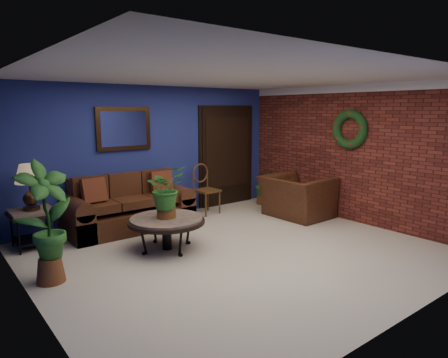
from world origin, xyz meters
TOP-DOWN VIEW (x-y plane):
  - floor at (0.00, 0.00)m, footprint 5.50×5.50m
  - wall_back at (0.00, 2.50)m, footprint 5.50×0.04m
  - wall_left at (-2.75, 0.00)m, footprint 0.04×5.00m
  - wall_right_brick at (2.75, 0.00)m, footprint 0.04×5.00m
  - ceiling at (0.00, 0.00)m, footprint 5.50×5.00m
  - crown_molding at (2.72, 0.00)m, footprint 0.03×5.00m
  - wall_mirror at (-0.60, 2.46)m, footprint 1.02×0.06m
  - closet_door at (1.75, 2.47)m, footprint 1.44×0.06m
  - wreath at (2.69, 0.05)m, footprint 0.16×0.72m
  - sofa at (-0.75, 2.08)m, footprint 2.14×0.92m
  - coffee_table at (-0.76, 0.72)m, footprint 1.13×1.13m
  - end_table at (-2.30, 2.05)m, footprint 0.63×0.63m
  - table_lamp at (-2.30, 2.05)m, footprint 0.40×0.40m
  - side_chair at (0.91, 2.12)m, footprint 0.46×0.46m
  - armchair at (2.15, 0.79)m, footprint 1.09×1.24m
  - coffee_plant at (-0.76, 0.72)m, footprint 0.68×0.63m
  - floor_plant at (2.35, 1.95)m, footprint 0.39×0.35m
  - tall_plant at (-2.45, 0.58)m, footprint 0.75×0.61m

SIDE VIEW (x-z plane):
  - floor at x=0.00m, z-range 0.00..0.00m
  - sofa at x=-0.75m, z-range -0.17..0.80m
  - floor_plant at x=2.35m, z-range 0.00..0.74m
  - armchair at x=2.15m, z-range 0.00..0.79m
  - coffee_table at x=-0.76m, z-range 0.18..0.67m
  - end_table at x=-2.30m, z-range 0.15..0.73m
  - side_chair at x=0.91m, z-range 0.06..1.06m
  - tall_plant at x=-2.45m, z-range 0.06..1.55m
  - coffee_plant at x=-0.76m, z-range 0.52..1.29m
  - table_lamp at x=-2.30m, z-range 0.68..1.34m
  - closet_door at x=1.75m, z-range -0.04..2.14m
  - wall_back at x=0.00m, z-range 0.00..2.50m
  - wall_left at x=-2.75m, z-range 0.00..2.50m
  - wall_right_brick at x=2.75m, z-range 0.00..2.50m
  - wreath at x=2.69m, z-range 1.34..2.06m
  - wall_mirror at x=-0.60m, z-range 1.33..2.10m
  - crown_molding at x=2.72m, z-range 2.36..2.50m
  - ceiling at x=0.00m, z-range 2.49..2.51m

